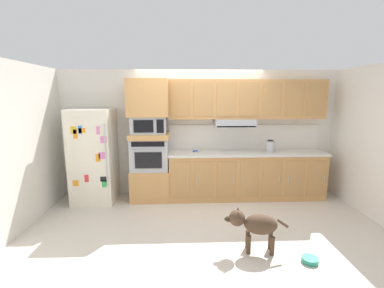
% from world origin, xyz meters
% --- Properties ---
extents(ground_plane, '(9.60, 9.60, 0.00)m').
position_xyz_m(ground_plane, '(0.00, 0.00, 0.00)').
color(ground_plane, beige).
extents(back_kitchen_wall, '(6.20, 0.12, 2.50)m').
position_xyz_m(back_kitchen_wall, '(0.00, 1.11, 1.25)').
color(back_kitchen_wall, silver).
rests_on(back_kitchen_wall, ground).
extents(side_panel_left, '(0.12, 7.10, 2.50)m').
position_xyz_m(side_panel_left, '(-2.80, 0.00, 1.25)').
color(side_panel_left, silver).
rests_on(side_panel_left, ground).
extents(side_panel_right, '(0.12, 7.10, 2.50)m').
position_xyz_m(side_panel_right, '(2.80, 0.00, 1.25)').
color(side_panel_right, white).
rests_on(side_panel_right, ground).
extents(refrigerator, '(0.76, 0.73, 1.76)m').
position_xyz_m(refrigerator, '(-2.02, 0.68, 0.88)').
color(refrigerator, silver).
rests_on(refrigerator, ground).
extents(oven_base_cabinet, '(0.74, 0.62, 0.60)m').
position_xyz_m(oven_base_cabinet, '(-0.97, 0.75, 0.30)').
color(oven_base_cabinet, tan).
rests_on(oven_base_cabinet, ground).
extents(built_in_oven, '(0.70, 0.62, 0.60)m').
position_xyz_m(built_in_oven, '(-0.97, 0.75, 0.90)').
color(built_in_oven, '#A8AAAF').
rests_on(built_in_oven, oven_base_cabinet).
extents(appliance_mid_shelf, '(0.74, 0.62, 0.10)m').
position_xyz_m(appliance_mid_shelf, '(-0.97, 0.75, 1.25)').
color(appliance_mid_shelf, tan).
rests_on(appliance_mid_shelf, built_in_oven).
extents(microwave, '(0.64, 0.54, 0.32)m').
position_xyz_m(microwave, '(-0.97, 0.75, 1.46)').
color(microwave, '#A8AAAF').
rests_on(microwave, appliance_mid_shelf).
extents(appliance_upper_cabinet, '(0.74, 0.62, 0.68)m').
position_xyz_m(appliance_upper_cabinet, '(-0.97, 0.75, 1.96)').
color(appliance_upper_cabinet, tan).
rests_on(appliance_upper_cabinet, microwave).
extents(lower_cabinet_run, '(3.01, 0.63, 0.88)m').
position_xyz_m(lower_cabinet_run, '(0.91, 0.75, 0.44)').
color(lower_cabinet_run, tan).
rests_on(lower_cabinet_run, ground).
extents(countertop_slab, '(3.05, 0.64, 0.04)m').
position_xyz_m(countertop_slab, '(0.91, 0.75, 0.90)').
color(countertop_slab, beige).
rests_on(countertop_slab, lower_cabinet_run).
extents(backsplash_panel, '(3.05, 0.02, 0.50)m').
position_xyz_m(backsplash_panel, '(0.91, 1.04, 1.17)').
color(backsplash_panel, silver).
rests_on(backsplash_panel, countertop_slab).
extents(upper_cabinet_with_hood, '(3.01, 0.48, 0.88)m').
position_xyz_m(upper_cabinet_with_hood, '(0.89, 0.87, 1.90)').
color(upper_cabinet_with_hood, tan).
rests_on(upper_cabinet_with_hood, backsplash_panel).
extents(screwdriver, '(0.17, 0.17, 0.03)m').
position_xyz_m(screwdriver, '(-0.09, 0.80, 0.93)').
color(screwdriver, blue).
rests_on(screwdriver, countertop_slab).
extents(electric_kettle, '(0.17, 0.17, 0.24)m').
position_xyz_m(electric_kettle, '(1.35, 0.70, 1.03)').
color(electric_kettle, '#A8AAAF').
rests_on(electric_kettle, countertop_slab).
extents(dog, '(0.81, 0.32, 0.57)m').
position_xyz_m(dog, '(0.57, -1.14, 0.37)').
color(dog, '#473323').
rests_on(dog, ground).
extents(dog_food_bowl, '(0.20, 0.20, 0.06)m').
position_xyz_m(dog_food_bowl, '(1.19, -1.41, 0.03)').
color(dog_food_bowl, '#267F66').
rests_on(dog_food_bowl, ground).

